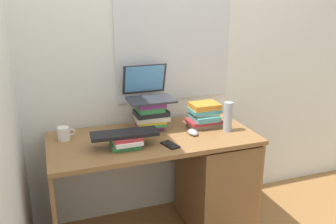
{
  "coord_description": "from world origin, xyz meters",
  "views": [
    {
      "loc": [
        -0.66,
        -2.16,
        1.68
      ],
      "look_at": [
        0.09,
        -0.05,
        0.95
      ],
      "focal_mm": 38.16,
      "sensor_mm": 36.0,
      "label": 1
    }
  ],
  "objects_px": {
    "laptop": "(148,91)",
    "mug": "(64,134)",
    "desk": "(201,176)",
    "keyboard": "(125,134)",
    "computer_mouse": "(193,132)",
    "water_bottle": "(228,117)",
    "book_stack_keyboard_riser": "(126,141)",
    "cell_phone": "(170,145)",
    "book_stack_side": "(204,115)",
    "book_stack_tall": "(151,115)"
  },
  "relations": [
    {
      "from": "computer_mouse",
      "to": "book_stack_keyboard_riser",
      "type": "bearing_deg",
      "value": -174.53
    },
    {
      "from": "book_stack_keyboard_riser",
      "to": "computer_mouse",
      "type": "distance_m",
      "value": 0.48
    },
    {
      "from": "keyboard",
      "to": "computer_mouse",
      "type": "xyz_separation_m",
      "value": [
        0.49,
        0.04,
        -0.07
      ]
    },
    {
      "from": "book_stack_side",
      "to": "keyboard",
      "type": "xyz_separation_m",
      "value": [
        -0.63,
        -0.17,
        -0.0
      ]
    },
    {
      "from": "desk",
      "to": "keyboard",
      "type": "bearing_deg",
      "value": -172.39
    },
    {
      "from": "water_bottle",
      "to": "laptop",
      "type": "bearing_deg",
      "value": 151.32
    },
    {
      "from": "mug",
      "to": "computer_mouse",
      "type": "bearing_deg",
      "value": -13.37
    },
    {
      "from": "laptop",
      "to": "cell_phone",
      "type": "relative_size",
      "value": 2.35
    },
    {
      "from": "water_bottle",
      "to": "mug",
      "type": "bearing_deg",
      "value": 168.78
    },
    {
      "from": "book_stack_keyboard_riser",
      "to": "keyboard",
      "type": "xyz_separation_m",
      "value": [
        -0.01,
        0.0,
        0.05
      ]
    },
    {
      "from": "computer_mouse",
      "to": "cell_phone",
      "type": "distance_m",
      "value": 0.25
    },
    {
      "from": "computer_mouse",
      "to": "mug",
      "type": "distance_m",
      "value": 0.86
    },
    {
      "from": "book_stack_tall",
      "to": "water_bottle",
      "type": "bearing_deg",
      "value": -22.44
    },
    {
      "from": "computer_mouse",
      "to": "water_bottle",
      "type": "relative_size",
      "value": 0.49
    },
    {
      "from": "laptop",
      "to": "book_stack_tall",
      "type": "bearing_deg",
      "value": -94.05
    },
    {
      "from": "keyboard",
      "to": "computer_mouse",
      "type": "height_order",
      "value": "keyboard"
    },
    {
      "from": "book_stack_keyboard_riser",
      "to": "water_bottle",
      "type": "xyz_separation_m",
      "value": [
        0.74,
        0.03,
        0.07
      ]
    },
    {
      "from": "desk",
      "to": "computer_mouse",
      "type": "xyz_separation_m",
      "value": [
        -0.09,
        -0.03,
        0.37
      ]
    },
    {
      "from": "book_stack_keyboard_riser",
      "to": "mug",
      "type": "height_order",
      "value": "mug"
    },
    {
      "from": "book_stack_keyboard_riser",
      "to": "computer_mouse",
      "type": "height_order",
      "value": "book_stack_keyboard_riser"
    },
    {
      "from": "laptop",
      "to": "keyboard",
      "type": "bearing_deg",
      "value": -129.6
    },
    {
      "from": "computer_mouse",
      "to": "water_bottle",
      "type": "xyz_separation_m",
      "value": [
        0.26,
        -0.02,
        0.09
      ]
    },
    {
      "from": "computer_mouse",
      "to": "laptop",
      "type": "bearing_deg",
      "value": 133.42
    },
    {
      "from": "keyboard",
      "to": "mug",
      "type": "height_order",
      "value": "keyboard"
    },
    {
      "from": "book_stack_tall",
      "to": "computer_mouse",
      "type": "relative_size",
      "value": 2.39
    },
    {
      "from": "laptop",
      "to": "computer_mouse",
      "type": "bearing_deg",
      "value": -46.58
    },
    {
      "from": "book_stack_keyboard_riser",
      "to": "cell_phone",
      "type": "relative_size",
      "value": 1.47
    },
    {
      "from": "computer_mouse",
      "to": "cell_phone",
      "type": "bearing_deg",
      "value": -149.44
    },
    {
      "from": "book_stack_side",
      "to": "mug",
      "type": "height_order",
      "value": "book_stack_side"
    },
    {
      "from": "computer_mouse",
      "to": "water_bottle",
      "type": "distance_m",
      "value": 0.27
    },
    {
      "from": "book_stack_side",
      "to": "water_bottle",
      "type": "bearing_deg",
      "value": -50.48
    },
    {
      "from": "book_stack_keyboard_riser",
      "to": "book_stack_side",
      "type": "distance_m",
      "value": 0.65
    },
    {
      "from": "book_stack_keyboard_riser",
      "to": "keyboard",
      "type": "bearing_deg",
      "value": 162.35
    },
    {
      "from": "keyboard",
      "to": "book_stack_tall",
      "type": "bearing_deg",
      "value": 47.34
    },
    {
      "from": "book_stack_side",
      "to": "mug",
      "type": "relative_size",
      "value": 2.1
    },
    {
      "from": "book_stack_keyboard_riser",
      "to": "keyboard",
      "type": "relative_size",
      "value": 0.48
    },
    {
      "from": "laptop",
      "to": "mug",
      "type": "xyz_separation_m",
      "value": [
        -0.6,
        -0.05,
        -0.23
      ]
    },
    {
      "from": "book_stack_keyboard_riser",
      "to": "book_stack_side",
      "type": "relative_size",
      "value": 0.82
    },
    {
      "from": "cell_phone",
      "to": "laptop",
      "type": "bearing_deg",
      "value": 78.75
    },
    {
      "from": "book_stack_side",
      "to": "computer_mouse",
      "type": "bearing_deg",
      "value": -139.26
    },
    {
      "from": "keyboard",
      "to": "cell_phone",
      "type": "xyz_separation_m",
      "value": [
        0.28,
        -0.08,
        -0.08
      ]
    },
    {
      "from": "laptop",
      "to": "desk",
      "type": "bearing_deg",
      "value": -34.06
    },
    {
      "from": "water_bottle",
      "to": "cell_phone",
      "type": "xyz_separation_m",
      "value": [
        -0.47,
        -0.11,
        -0.1
      ]
    },
    {
      "from": "laptop",
      "to": "keyboard",
      "type": "xyz_separation_m",
      "value": [
        -0.25,
        -0.3,
        -0.18
      ]
    },
    {
      "from": "book_stack_side",
      "to": "laptop",
      "type": "relative_size",
      "value": 0.76
    },
    {
      "from": "laptop",
      "to": "mug",
      "type": "relative_size",
      "value": 2.76
    },
    {
      "from": "book_stack_keyboard_riser",
      "to": "keyboard",
      "type": "height_order",
      "value": "keyboard"
    },
    {
      "from": "mug",
      "to": "cell_phone",
      "type": "bearing_deg",
      "value": -27.36
    },
    {
      "from": "book_stack_side",
      "to": "keyboard",
      "type": "distance_m",
      "value": 0.65
    },
    {
      "from": "water_bottle",
      "to": "book_stack_tall",
      "type": "bearing_deg",
      "value": 157.56
    }
  ]
}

